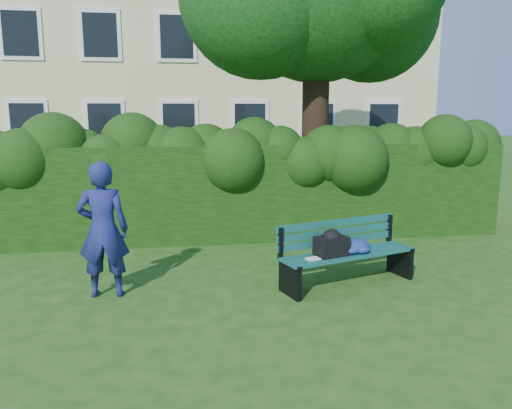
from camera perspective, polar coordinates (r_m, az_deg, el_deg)
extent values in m
plane|color=#1F4813|center=(7.62, 0.68, -7.86)|extent=(80.00, 80.00, 0.00)
cube|color=beige|center=(21.47, -5.69, 20.16)|extent=(16.00, 8.00, 12.00)
cube|color=white|center=(17.79, -24.61, 8.31)|extent=(1.30, 0.08, 1.60)
cube|color=black|center=(17.75, -24.65, 8.31)|extent=(1.05, 0.04, 1.35)
cube|color=white|center=(17.29, -16.86, 8.77)|extent=(1.30, 0.08, 1.60)
cube|color=black|center=(17.25, -16.88, 8.77)|extent=(1.05, 0.04, 1.35)
cube|color=white|center=(17.12, -8.79, 9.08)|extent=(1.30, 0.08, 1.60)
cube|color=black|center=(17.08, -8.79, 9.08)|extent=(1.05, 0.04, 1.35)
cube|color=white|center=(17.28, -0.71, 9.22)|extent=(1.30, 0.08, 1.60)
cube|color=black|center=(17.24, -0.69, 9.21)|extent=(1.05, 0.04, 1.35)
cube|color=white|center=(17.77, 7.08, 9.18)|extent=(1.30, 0.08, 1.60)
cube|color=black|center=(17.73, 7.11, 9.17)|extent=(1.05, 0.04, 1.35)
cube|color=white|center=(18.56, 14.32, 8.99)|extent=(1.30, 0.08, 1.60)
cube|color=black|center=(18.52, 14.37, 8.98)|extent=(1.05, 0.04, 1.35)
cube|color=white|center=(17.95, -25.33, 17.26)|extent=(1.30, 0.08, 1.60)
cube|color=black|center=(17.91, -25.36, 17.27)|extent=(1.05, 0.04, 1.35)
cube|color=white|center=(17.45, -17.38, 17.99)|extent=(1.30, 0.08, 1.60)
cube|color=black|center=(17.41, -17.40, 18.00)|extent=(1.05, 0.04, 1.35)
cube|color=white|center=(17.28, -9.07, 18.40)|extent=(1.30, 0.08, 1.60)
cube|color=black|center=(17.24, -9.07, 18.42)|extent=(1.05, 0.04, 1.35)
cube|color=white|center=(17.44, -0.73, 18.45)|extent=(1.30, 0.08, 1.60)
cube|color=black|center=(17.40, -0.71, 18.47)|extent=(1.05, 0.04, 1.35)
cube|color=white|center=(17.93, 7.29, 18.16)|extent=(1.30, 0.08, 1.60)
cube|color=black|center=(17.89, 7.33, 18.17)|extent=(1.05, 0.04, 1.35)
cube|color=white|center=(18.71, 14.73, 17.59)|extent=(1.30, 0.08, 1.60)
cube|color=black|center=(18.67, 14.78, 17.60)|extent=(1.05, 0.04, 1.35)
cube|color=black|center=(9.53, -1.43, 1.45)|extent=(10.00, 1.00, 1.80)
cylinder|color=black|center=(10.60, 6.80, 10.39)|extent=(0.55, 0.55, 4.78)
sphere|color=#0E3410|center=(11.56, 13.11, 20.22)|extent=(2.76, 2.76, 2.76)
cube|color=#0D3D41|center=(6.99, 11.44, -5.94)|extent=(1.93, 0.72, 0.04)
cube|color=#0D3D41|center=(7.08, 10.84, -5.70)|extent=(1.93, 0.72, 0.04)
cube|color=#0D3D41|center=(7.17, 10.25, -5.47)|extent=(1.93, 0.72, 0.04)
cube|color=#0D3D41|center=(7.26, 9.68, -5.25)|extent=(1.93, 0.72, 0.04)
cube|color=#0D3D41|center=(7.29, 9.34, -4.11)|extent=(1.91, 0.66, 0.10)
cube|color=#0D3D41|center=(7.27, 9.33, -3.10)|extent=(1.91, 0.66, 0.10)
cube|color=#0D3D41|center=(7.25, 9.31, -2.09)|extent=(1.91, 0.66, 0.10)
cube|color=black|center=(6.68, 3.89, -8.59)|extent=(0.21, 0.49, 0.44)
cube|color=black|center=(6.77, 2.81, -4.51)|extent=(0.08, 0.08, 0.45)
cube|color=black|center=(6.57, 4.13, -6.90)|extent=(0.19, 0.42, 0.05)
cube|color=black|center=(7.78, 16.11, -6.21)|extent=(0.21, 0.49, 0.44)
cube|color=black|center=(7.86, 14.99, -2.74)|extent=(0.08, 0.08, 0.45)
cube|color=black|center=(7.69, 16.45, -4.72)|extent=(0.19, 0.42, 0.05)
cube|color=white|center=(6.73, 6.53, -6.18)|extent=(0.21, 0.18, 0.02)
cube|color=black|center=(6.91, 8.61, -4.72)|extent=(0.50, 0.41, 0.26)
imported|color=navy|center=(6.79, -17.09, -2.77)|extent=(0.66, 0.44, 1.80)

